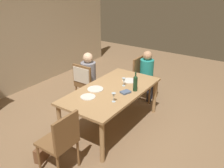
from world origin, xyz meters
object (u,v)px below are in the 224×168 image
Objects in this scene: person_man_bearded at (148,72)px; wine_glass_near_left at (124,80)px; chair_right_end at (143,75)px; handbag at (43,152)px; chair_far_right at (85,80)px; dinner_plate_guest_right at (129,81)px; dinner_plate_host at (88,97)px; wine_bottle_tall_green at (135,83)px; chair_left_end at (61,139)px; wine_glass_centre at (114,96)px; dining_table at (112,93)px; dinner_plate_guest_left at (95,89)px; person_woman_host at (89,75)px.

person_man_bearded reaches higher than wine_glass_near_left.
chair_right_end is 2.68m from handbag.
chair_far_right reaches higher than dinner_plate_guest_right.
dinner_plate_host is 1.08m from handbag.
person_man_bearded reaches higher than wine_bottle_tall_green.
chair_left_end is 6.17× the size of wine_glass_centre.
wine_glass_centre reaches higher than dinner_plate_host.
wine_glass_near_left is at bearing -20.56° from dining_table.
dinner_plate_host is at bearing -5.66° from person_man_bearded.
handbag is at bearing 164.23° from wine_glass_near_left.
dinner_plate_guest_left is at bearing -5.79° from handbag.
chair_right_end is 0.81× the size of person_woman_host.
person_man_bearded is at bearing 48.68° from chair_far_right.
wine_bottle_tall_green reaches higher than dining_table.
wine_glass_near_left is 0.61× the size of dinner_plate_host.
person_man_bearded is at bearing 1.34° from chair_left_end.
chair_right_end is at bearing 3.78° from chair_left_end.
dinner_plate_host is 0.97m from dinner_plate_guest_right.
wine_glass_centre reaches higher than dining_table.
wine_glass_centre is 0.61× the size of dinner_plate_host.
chair_left_end is at bearing -179.13° from dinner_plate_guest_right.
chair_left_end is 1.03m from wine_glass_centre.
dinner_plate_host is (-1.78, 0.06, 0.20)m from chair_right_end.
chair_left_end is at bearing 169.94° from wine_bottle_tall_green.
chair_far_right is at bearing 17.86° from handbag.
wine_glass_centre is 0.45m from dinner_plate_host.
chair_right_end is (1.02, -0.78, -0.06)m from chair_far_right.
chair_left_end reaches higher than handbag.
dinner_plate_guest_right is (0.65, -0.29, 0.00)m from dinner_plate_guest_left.
person_man_bearded is at bearing -8.11° from handbag.
wine_glass_centre is (-1.67, -0.25, 0.20)m from person_man_bearded.
person_man_bearded is 1.51m from dinner_plate_guest_left.
dinner_plate_guest_left and dinner_plate_guest_right have the same top height.
wine_glass_centre is 0.87m from dinner_plate_guest_right.
chair_right_end is 2.64m from chair_left_end.
dining_table is at bearing -18.90° from chair_far_right.
wine_bottle_tall_green is 0.27m from wine_glass_near_left.
person_woman_host reaches higher than dinner_plate_guest_left.
wine_bottle_tall_green is 2.26× the size of wine_glass_centre.
chair_left_end is 1.21m from dinner_plate_guest_left.
chair_far_right is 2.73× the size of wine_bottle_tall_green.
person_woman_host is at bearing 77.66° from wine_glass_near_left.
dinner_plate_host is (-0.11, 0.42, -0.10)m from wine_glass_centre.
dinner_plate_guest_left is at bearing -9.90° from person_man_bearded.
chair_right_end is 3.79× the size of dinner_plate_host.
wine_bottle_tall_green reaches higher than handbag.
chair_right_end is 3.35× the size of dinner_plate_guest_left.
chair_left_end is at bearing -164.47° from dinner_plate_guest_left.
person_woman_host is (0.45, 0.87, 0.00)m from dining_table.
wine_glass_centre is at bearing -35.05° from person_woman_host.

